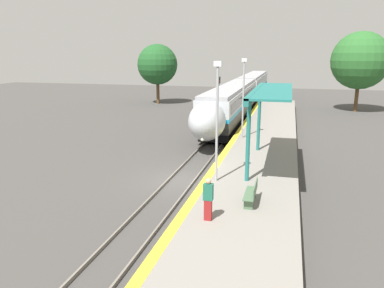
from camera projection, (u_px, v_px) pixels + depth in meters
name	position (u px, v px, depth m)	size (l,w,h in m)	color
ground_plane	(182.00, 181.00, 20.90)	(120.00, 120.00, 0.00)	#423F3D
rail_left	(170.00, 179.00, 21.06)	(0.08, 90.00, 0.15)	slate
rail_right	(194.00, 181.00, 20.71)	(0.08, 90.00, 0.15)	slate
train	(244.00, 92.00, 46.59)	(2.74, 46.50, 3.83)	black
platform_right	(253.00, 179.00, 19.84)	(4.59, 64.00, 0.90)	gray
platform_bench	(252.00, 193.00, 15.37)	(0.44, 1.75, 0.89)	#4C6B4C
person_waiting	(208.00, 199.00, 13.76)	(0.36, 0.22, 1.64)	maroon
railway_signal	(219.00, 92.00, 42.30)	(0.28, 0.28, 4.39)	#59595E
lamppost_near	(217.00, 115.00, 17.49)	(0.36, 0.20, 5.71)	#9E9EA3
lamppost_mid	(243.00, 93.00, 26.84)	(0.36, 0.20, 5.71)	#9E9EA3
station_canopy	(266.00, 95.00, 20.11)	(2.02, 9.15, 4.18)	#1E6B66
background_tree_left	(157.00, 65.00, 51.84)	(5.56, 5.56, 8.22)	brown
background_tree_right	(360.00, 61.00, 44.48)	(6.81, 6.81, 9.51)	brown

